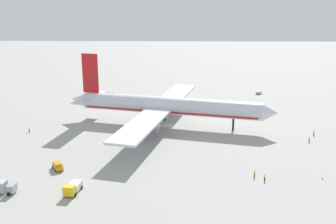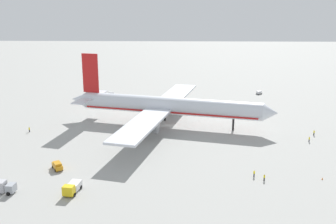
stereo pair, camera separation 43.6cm
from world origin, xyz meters
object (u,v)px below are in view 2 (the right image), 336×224
at_px(airliner, 166,106).
at_px(ground_worker_1, 314,133).
at_px(baggage_cart_1, 259,92).
at_px(ground_worker_3, 254,173).
at_px(ground_worker_4, 29,130).
at_px(service_truck_0, 1,187).
at_px(service_truck_2, 72,188).
at_px(ground_worker_0, 264,178).
at_px(baggage_cart_0, 111,93).
at_px(traffic_cone_2, 210,99).
at_px(ground_worker_2, 309,139).
at_px(service_van, 57,166).
at_px(traffic_cone_0, 165,97).
at_px(traffic_cone_1, 322,179).

xyz_separation_m(airliner, ground_worker_1, (48.53, -10.01, -5.97)).
distance_m(baggage_cart_1, ground_worker_3, 93.65).
bearing_deg(ground_worker_4, service_truck_0, -77.67).
xyz_separation_m(service_truck_2, ground_worker_0, (45.05, 7.61, -0.48)).
relative_size(baggage_cart_0, ground_worker_4, 1.93).
bearing_deg(ground_worker_4, service_truck_2, -59.27).
relative_size(baggage_cart_0, ground_worker_1, 1.88).
distance_m(service_truck_0, traffic_cone_2, 104.82).
xyz_separation_m(service_truck_2, ground_worker_1, (68.14, 42.24, -0.40)).
height_order(airliner, ground_worker_2, airliner).
distance_m(ground_worker_0, ground_worker_4, 79.02).
height_order(service_truck_2, service_van, service_truck_2).
xyz_separation_m(traffic_cone_0, traffic_cone_2, (20.13, -4.66, 0.00)).
relative_size(ground_worker_2, ground_worker_3, 0.97).
bearing_deg(service_truck_0, baggage_cart_1, 52.68).
bearing_deg(traffic_cone_2, service_truck_2, -112.92).
height_order(ground_worker_3, traffic_cone_0, ground_worker_3).
height_order(ground_worker_0, ground_worker_4, ground_worker_4).
height_order(ground_worker_3, traffic_cone_2, ground_worker_3).
bearing_deg(traffic_cone_1, baggage_cart_0, 126.67).
distance_m(service_truck_2, traffic_cone_0, 95.75).
bearing_deg(ground_worker_1, baggage_cart_1, 96.18).
xyz_separation_m(service_truck_0, ground_worker_3, (59.06, 10.27, -0.67)).
distance_m(ground_worker_1, ground_worker_2, 7.28).
height_order(ground_worker_4, traffic_cone_0, ground_worker_4).
height_order(ground_worker_0, ground_worker_2, ground_worker_2).
bearing_deg(airliner, traffic_cone_0, 92.64).
distance_m(ground_worker_0, traffic_cone_2, 82.15).
relative_size(airliner, baggage_cart_0, 23.32).
bearing_deg(traffic_cone_0, ground_worker_2, -51.12).
relative_size(ground_worker_4, traffic_cone_2, 3.15).
bearing_deg(ground_worker_4, traffic_cone_0, 49.72).
relative_size(ground_worker_0, ground_worker_3, 0.93).
bearing_deg(service_truck_2, airliner, 69.43).
height_order(service_van, baggage_cart_1, service_van).
distance_m(service_van, traffic_cone_0, 84.81).
bearing_deg(service_van, ground_worker_1, 21.17).
bearing_deg(service_truck_0, service_van, 56.87).
distance_m(ground_worker_2, ground_worker_4, 90.49).
bearing_deg(traffic_cone_1, service_truck_0, -173.13).
height_order(ground_worker_1, ground_worker_2, ground_worker_1).
bearing_deg(traffic_cone_2, traffic_cone_0, 166.97).
bearing_deg(ground_worker_3, service_van, 176.33).
xyz_separation_m(baggage_cart_0, baggage_cart_1, (69.06, 3.23, 0.13)).
xyz_separation_m(ground_worker_2, traffic_cone_2, (-26.81, 53.57, -0.59)).
distance_m(service_truck_0, baggage_cart_1, 128.30).
xyz_separation_m(baggage_cart_1, traffic_cone_0, (-44.03, -7.47, -0.54)).
relative_size(baggage_cart_0, traffic_cone_2, 6.10).
bearing_deg(traffic_cone_0, ground_worker_4, -130.28).
xyz_separation_m(baggage_cart_0, ground_worker_0, (52.40, -90.73, 0.13)).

